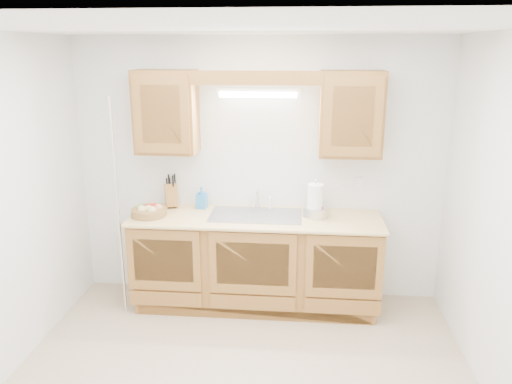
# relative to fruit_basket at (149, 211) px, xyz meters

# --- Properties ---
(room) EXTENTS (3.52, 3.50, 2.50)m
(room) POSITION_rel_fruit_basket_xyz_m (0.98, -1.12, 0.31)
(room) COLOR tan
(room) RESTS_ON ground
(base_cabinets) EXTENTS (2.20, 0.60, 0.86)m
(base_cabinets) POSITION_rel_fruit_basket_xyz_m (0.98, 0.08, -0.50)
(base_cabinets) COLOR #A76D31
(base_cabinets) RESTS_ON ground
(countertop) EXTENTS (2.30, 0.63, 0.04)m
(countertop) POSITION_rel_fruit_basket_xyz_m (0.98, 0.07, -0.06)
(countertop) COLOR #DFC075
(countertop) RESTS_ON base_cabinets
(upper_cabinet_left) EXTENTS (0.55, 0.33, 0.75)m
(upper_cabinet_left) POSITION_rel_fruit_basket_xyz_m (0.15, 0.22, 0.88)
(upper_cabinet_left) COLOR #A76D31
(upper_cabinet_left) RESTS_ON room
(upper_cabinet_right) EXTENTS (0.55, 0.33, 0.75)m
(upper_cabinet_right) POSITION_rel_fruit_basket_xyz_m (1.81, 0.22, 0.88)
(upper_cabinet_right) COLOR #A76D31
(upper_cabinet_right) RESTS_ON room
(valance) EXTENTS (2.20, 0.05, 0.12)m
(valance) POSITION_rel_fruit_basket_xyz_m (0.98, 0.07, 1.20)
(valance) COLOR #A76D31
(valance) RESTS_ON room
(fluorescent_fixture) EXTENTS (0.76, 0.08, 0.08)m
(fluorescent_fixture) POSITION_rel_fruit_basket_xyz_m (0.98, 0.30, 1.05)
(fluorescent_fixture) COLOR white
(fluorescent_fixture) RESTS_ON room
(sink) EXTENTS (0.84, 0.46, 0.36)m
(sink) POSITION_rel_fruit_basket_xyz_m (0.98, 0.09, -0.12)
(sink) COLOR #9E9EA3
(sink) RESTS_ON countertop
(wire_shelf_pole) EXTENTS (0.03, 0.03, 2.00)m
(wire_shelf_pole) POSITION_rel_fruit_basket_xyz_m (-0.22, -0.18, 0.06)
(wire_shelf_pole) COLOR silver
(wire_shelf_pole) RESTS_ON ground
(outlet_plate) EXTENTS (0.08, 0.01, 0.12)m
(outlet_plate) POSITION_rel_fruit_basket_xyz_m (1.93, 0.37, 0.21)
(outlet_plate) COLOR white
(outlet_plate) RESTS_ON room
(fruit_basket) EXTENTS (0.33, 0.33, 0.10)m
(fruit_basket) POSITION_rel_fruit_basket_xyz_m (0.00, 0.00, 0.00)
(fruit_basket) COLOR olive
(fruit_basket) RESTS_ON countertop
(knife_block) EXTENTS (0.17, 0.21, 0.33)m
(knife_block) POSITION_rel_fruit_basket_xyz_m (0.13, 0.29, 0.07)
(knife_block) COLOR #A76D31
(knife_block) RESTS_ON countertop
(orange_canister) EXTENTS (0.08, 0.08, 0.20)m
(orange_canister) POSITION_rel_fruit_basket_xyz_m (1.52, 0.32, 0.06)
(orange_canister) COLOR orange
(orange_canister) RESTS_ON countertop
(soap_bottle) EXTENTS (0.10, 0.10, 0.21)m
(soap_bottle) POSITION_rel_fruit_basket_xyz_m (0.44, 0.27, 0.06)
(soap_bottle) COLOR #2779C3
(soap_bottle) RESTS_ON countertop
(sponge) EXTENTS (0.12, 0.09, 0.02)m
(sponge) POSITION_rel_fruit_basket_xyz_m (1.52, 0.32, -0.04)
(sponge) COLOR #CC333F
(sponge) RESTS_ON countertop
(paper_towel) EXTENTS (0.19, 0.19, 0.36)m
(paper_towel) POSITION_rel_fruit_basket_xyz_m (1.52, 0.11, 0.11)
(paper_towel) COLOR silver
(paper_towel) RESTS_ON countertop
(apple_bowl) EXTENTS (0.29, 0.29, 0.12)m
(apple_bowl) POSITION_rel_fruit_basket_xyz_m (1.53, 0.11, 0.01)
(apple_bowl) COLOR silver
(apple_bowl) RESTS_ON countertop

